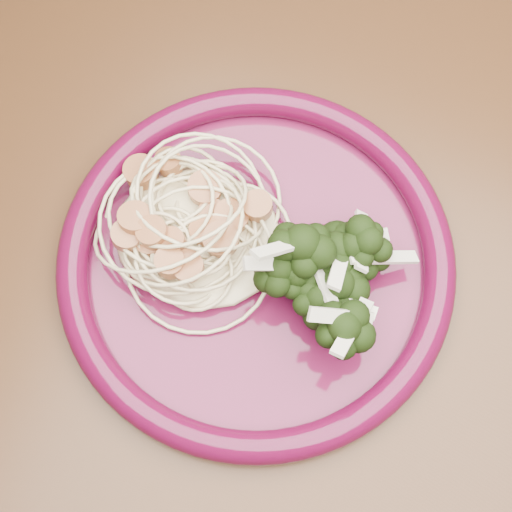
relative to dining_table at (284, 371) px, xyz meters
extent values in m
plane|color=brown|center=(0.00, 0.00, -0.65)|extent=(3.50, 3.50, 0.00)
cube|color=#472814|center=(0.00, 0.00, 0.08)|extent=(1.20, 0.80, 0.04)
cylinder|color=#472814|center=(-0.55, 0.35, -0.30)|extent=(0.06, 0.06, 0.71)
cylinder|color=#510E2C|center=(-0.05, 0.05, 0.10)|extent=(0.31, 0.31, 0.01)
torus|color=#510929|center=(-0.05, 0.05, 0.11)|extent=(0.31, 0.31, 0.02)
ellipsoid|color=beige|center=(-0.10, 0.05, 0.12)|extent=(0.14, 0.12, 0.03)
ellipsoid|color=black|center=(0.01, 0.05, 0.13)|extent=(0.10, 0.16, 0.05)
camera|label=1|loc=(0.02, -0.13, 0.63)|focal=50.00mm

